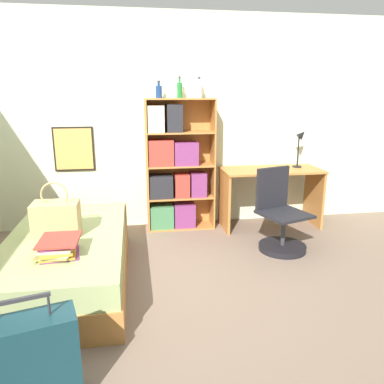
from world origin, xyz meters
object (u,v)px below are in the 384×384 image
(bed, at_px, (68,259))
(handbag, at_px, (56,218))
(bottle_green, at_px, (159,91))
(bottle_brown, at_px, (180,90))
(desk_chair, at_px, (280,225))
(book_stack_on_bed, at_px, (58,247))
(bookcase, at_px, (175,170))
(bottle_clear, at_px, (199,90))
(desk, at_px, (271,186))
(suitcase, at_px, (23,365))
(desk_lamp, at_px, (301,141))

(bed, xyz_separation_m, handbag, (-0.07, 0.04, 0.38))
(bottle_green, height_order, bottle_brown, bottle_brown)
(handbag, height_order, desk_chair, handbag)
(book_stack_on_bed, relative_size, bottle_brown, 1.53)
(bookcase, bearing_deg, bottle_green, 176.00)
(book_stack_on_bed, height_order, bottle_clear, bottle_clear)
(desk, bearing_deg, book_stack_on_bed, -145.70)
(book_stack_on_bed, bearing_deg, bookcase, 57.13)
(bed, relative_size, suitcase, 2.90)
(bed, height_order, bottle_clear, bottle_clear)
(bookcase, bearing_deg, bed, -131.17)
(book_stack_on_bed, distance_m, desk_chair, 2.32)
(bottle_green, distance_m, desk_lamp, 1.87)
(bookcase, relative_size, bottle_brown, 6.50)
(book_stack_on_bed, height_order, suitcase, suitcase)
(book_stack_on_bed, height_order, desk_chair, desk_chair)
(desk_chair, bearing_deg, bookcase, 141.41)
(bottle_clear, bearing_deg, bed, -137.25)
(book_stack_on_bed, bearing_deg, desk_lamp, 31.35)
(bed, bearing_deg, handbag, 152.57)
(bottle_green, bearing_deg, book_stack_on_bed, -118.39)
(bed, xyz_separation_m, desk, (2.31, 1.15, 0.30))
(bookcase, height_order, bottle_green, bottle_green)
(bookcase, xyz_separation_m, desk_chair, (1.06, -0.84, -0.47))
(desk_lamp, xyz_separation_m, desk_chair, (-0.54, -0.79, -0.81))
(desk, relative_size, desk_chair, 1.39)
(bottle_green, bearing_deg, handbag, -129.01)
(bottle_clear, height_order, desk_chair, bottle_clear)
(bottle_brown, xyz_separation_m, bottle_clear, (0.23, -0.00, -0.00))
(bottle_green, bearing_deg, desk_chair, -34.85)
(bed, bearing_deg, suitcase, -89.87)
(suitcase, xyz_separation_m, bookcase, (1.11, 2.70, 0.47))
(book_stack_on_bed, xyz_separation_m, desk_lamp, (2.68, 1.63, 0.57))
(bottle_brown, bearing_deg, suitcase, -113.34)
(suitcase, bearing_deg, bottle_clear, 62.68)
(book_stack_on_bed, distance_m, desk, 2.77)
(desk_lamp, bearing_deg, bottle_green, 177.91)
(book_stack_on_bed, relative_size, bottle_clear, 1.57)
(bottle_brown, distance_m, desk_chair, 1.95)
(bed, bearing_deg, desk, 26.36)
(bottle_green, height_order, bottle_clear, bottle_clear)
(handbag, relative_size, bottle_brown, 1.94)
(handbag, distance_m, desk_lamp, 3.05)
(desk, distance_m, desk_chair, 0.78)
(bookcase, bearing_deg, desk, -5.89)
(bottle_brown, height_order, bottle_clear, bottle_brown)
(book_stack_on_bed, xyz_separation_m, bottle_clear, (1.40, 1.73, 1.18))
(handbag, distance_m, bottle_green, 1.93)
(suitcase, relative_size, bottle_green, 3.34)
(handbag, xyz_separation_m, book_stack_on_bed, (0.09, -0.45, -0.09))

